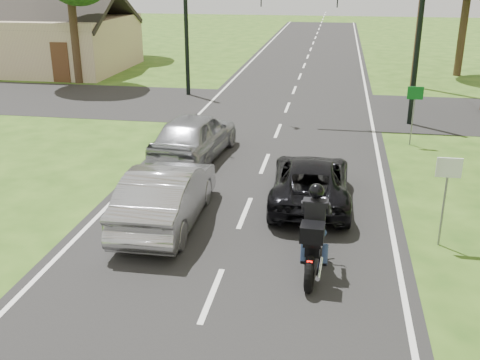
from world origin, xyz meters
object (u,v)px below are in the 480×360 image
motorcycle_rider (314,239)px  dark_suv (311,181)px  sign_white (447,180)px  silver_sedan (166,195)px  sign_green (414,101)px  silver_suv (195,135)px  traffic_signal (371,19)px

motorcycle_rider → dark_suv: bearing=96.3°
dark_suv → sign_white: sign_white is taller
sign_white → silver_sedan: bearing=179.1°
sign_green → motorcycle_rider: bearing=-107.2°
silver_suv → traffic_signal: traffic_signal is taller
motorcycle_rider → silver_sedan: bearing=155.8°
silver_suv → motorcycle_rider: bearing=127.4°
silver_sedan → silver_suv: size_ratio=0.98×
traffic_signal → sign_white: (1.36, -11.02, -2.54)m
silver_sedan → sign_green: sign_green is taller
silver_suv → sign_white: sign_white is taller
dark_suv → traffic_signal: 9.78m
dark_suv → traffic_signal: bearing=-102.6°
silver_suv → traffic_signal: size_ratio=0.73×
silver_suv → sign_white: bearing=149.5°
motorcycle_rider → silver_sedan: 4.14m
motorcycle_rider → silver_suv: 8.15m
traffic_signal → sign_green: (1.56, -3.02, -2.54)m
motorcycle_rider → silver_suv: bearing=123.9°
dark_suv → sign_green: bearing=-120.6°
motorcycle_rider → sign_white: bearing=34.1°
silver_sedan → silver_suv: 5.12m
dark_suv → sign_green: sign_green is taller
traffic_signal → sign_green: size_ratio=3.00×
sign_green → sign_white: bearing=-91.4°
traffic_signal → sign_white: traffic_signal is taller
sign_white → sign_green: 8.00m
silver_suv → sign_green: 7.84m
dark_suv → sign_white: size_ratio=2.08×
silver_sedan → sign_white: (6.52, -0.11, 0.84)m
sign_white → sign_green: bearing=88.6°
silver_suv → sign_white: size_ratio=2.18×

